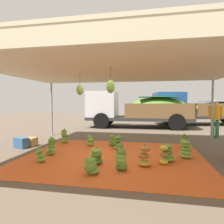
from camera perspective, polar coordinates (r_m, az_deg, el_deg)
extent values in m
plane|color=brown|center=(8.96, 3.84, -7.87)|extent=(40.00, 40.00, 0.00)
cube|color=#E05B23|center=(6.06, 0.37, -13.05)|extent=(5.39, 4.45, 0.01)
cylinder|color=#9EA0A5|center=(10.26, -17.50, 0.83)|extent=(0.10, 0.10, 2.65)
cylinder|color=#9EA0A5|center=(9.46, 27.62, 0.47)|extent=(0.10, 0.10, 2.65)
cube|color=beige|center=(5.92, 0.38, 12.74)|extent=(8.00, 7.00, 0.06)
cube|color=beige|center=(2.63, -14.27, 21.46)|extent=(8.00, 0.04, 0.28)
cylinder|color=#4C422D|center=(5.37, -0.43, 11.53)|extent=(0.01, 0.01, 0.35)
ellipsoid|color=#6B9E38|center=(5.33, -0.43, 7.54)|extent=(0.24, 0.24, 0.36)
cylinder|color=#4C422D|center=(6.77, -9.53, 9.68)|extent=(0.01, 0.01, 0.35)
ellipsoid|color=#6B9E38|center=(6.74, -9.50, 6.49)|extent=(0.24, 0.24, 0.36)
ellipsoid|color=gold|center=(5.25, 9.60, -14.69)|extent=(0.39, 0.39, 0.16)
ellipsoid|color=#996628|center=(5.22, 9.42, -12.65)|extent=(0.32, 0.32, 0.16)
ellipsoid|color=#996628|center=(5.15, 9.87, -10.68)|extent=(0.28, 0.28, 0.16)
cylinder|color=olive|center=(5.13, 9.64, -10.05)|extent=(0.04, 0.04, 0.12)
ellipsoid|color=#6B9E38|center=(7.46, -6.47, -9.42)|extent=(0.26, 0.26, 0.14)
ellipsoid|color=#518428|center=(7.46, -6.38, -8.74)|extent=(0.34, 0.34, 0.14)
ellipsoid|color=#75A83D|center=(7.42, -6.38, -8.12)|extent=(0.24, 0.24, 0.14)
ellipsoid|color=#60932D|center=(7.45, -6.54, -7.40)|extent=(0.28, 0.28, 0.14)
cylinder|color=olive|center=(7.43, -6.51, -6.97)|extent=(0.04, 0.04, 0.12)
ellipsoid|color=#6B9E38|center=(8.19, -13.84, -8.36)|extent=(0.35, 0.35, 0.15)
ellipsoid|color=#6B9E38|center=(8.16, -13.85, -7.70)|extent=(0.36, 0.36, 0.15)
ellipsoid|color=#477523|center=(8.16, -13.80, -6.98)|extent=(0.31, 0.31, 0.15)
ellipsoid|color=#75A83D|center=(8.14, -14.14, -6.29)|extent=(0.31, 0.31, 0.15)
ellipsoid|color=#6B9E38|center=(8.15, -14.07, -5.57)|extent=(0.32, 0.32, 0.15)
cylinder|color=olive|center=(8.12, -13.96, -5.17)|extent=(0.04, 0.04, 0.12)
ellipsoid|color=#60932D|center=(4.67, -5.68, -16.92)|extent=(0.38, 0.38, 0.16)
ellipsoid|color=#518428|center=(4.63, -6.29, -16.28)|extent=(0.38, 0.38, 0.16)
ellipsoid|color=#6B9E38|center=(4.65, -6.33, -15.43)|extent=(0.39, 0.39, 0.16)
ellipsoid|color=#6B9E38|center=(4.62, -6.28, -14.72)|extent=(0.28, 0.28, 0.16)
ellipsoid|color=#60932D|center=(4.59, -6.45, -14.04)|extent=(0.31, 0.31, 0.16)
cylinder|color=olive|center=(4.57, -6.07, -13.33)|extent=(0.04, 0.04, 0.12)
ellipsoid|color=#60932D|center=(5.82, -20.20, -13.17)|extent=(0.31, 0.31, 0.14)
ellipsoid|color=#6B9E38|center=(5.82, -20.50, -11.92)|extent=(0.29, 0.29, 0.14)
ellipsoid|color=#60932D|center=(5.74, -20.77, -10.87)|extent=(0.20, 0.20, 0.14)
cylinder|color=olive|center=(5.74, -20.47, -10.25)|extent=(0.04, 0.04, 0.12)
ellipsoid|color=#75A83D|center=(6.26, 21.05, -12.01)|extent=(0.43, 0.43, 0.14)
ellipsoid|color=#75A83D|center=(6.26, 21.14, -11.09)|extent=(0.32, 0.32, 0.14)
ellipsoid|color=#6B9E38|center=(6.25, 21.26, -10.19)|extent=(0.43, 0.43, 0.14)
ellipsoid|color=#60932D|center=(6.24, 20.96, -9.30)|extent=(0.36, 0.36, 0.14)
ellipsoid|color=#75A83D|center=(6.22, 20.91, -8.42)|extent=(0.38, 0.38, 0.14)
cylinder|color=olive|center=(6.19, 21.23, -7.92)|extent=(0.04, 0.04, 0.12)
ellipsoid|color=#477523|center=(5.36, -4.54, -14.32)|extent=(0.43, 0.43, 0.15)
ellipsoid|color=#518428|center=(5.34, -4.77, -13.37)|extent=(0.42, 0.42, 0.15)
ellipsoid|color=#477523|center=(5.29, -4.62, -12.51)|extent=(0.30, 0.30, 0.15)
ellipsoid|color=#75A83D|center=(5.30, -4.78, -11.46)|extent=(0.38, 0.38, 0.15)
cylinder|color=olive|center=(5.26, -4.55, -10.89)|extent=(0.04, 0.04, 0.12)
ellipsoid|color=#477523|center=(7.41, 0.05, -9.46)|extent=(0.25, 0.25, 0.15)
ellipsoid|color=#60932D|center=(7.41, 0.07, -8.72)|extent=(0.27, 0.27, 0.15)
ellipsoid|color=#477523|center=(7.40, 0.24, -7.99)|extent=(0.23, 0.23, 0.15)
ellipsoid|color=#60932D|center=(7.39, 0.02, -7.27)|extent=(0.29, 0.29, 0.15)
cylinder|color=olive|center=(7.35, 0.17, -6.85)|extent=(0.04, 0.04, 0.12)
ellipsoid|color=#518428|center=(7.45, 20.59, -9.47)|extent=(0.32, 0.32, 0.18)
ellipsoid|color=#6B9E38|center=(7.40, 20.82, -8.66)|extent=(0.24, 0.24, 0.18)
ellipsoid|color=#6B9E38|center=(7.38, 20.47, -7.78)|extent=(0.30, 0.30, 0.18)
ellipsoid|color=#477523|center=(7.39, 20.75, -6.88)|extent=(0.28, 0.28, 0.18)
cylinder|color=olive|center=(7.36, 20.63, -6.44)|extent=(0.04, 0.04, 0.12)
ellipsoid|color=#75A83D|center=(6.91, 1.80, -10.46)|extent=(0.42, 0.42, 0.13)
ellipsoid|color=#477523|center=(6.86, 2.05, -9.55)|extent=(0.40, 0.40, 0.13)
ellipsoid|color=#477523|center=(6.86, 1.75, -8.54)|extent=(0.36, 0.36, 0.13)
ellipsoid|color=#518428|center=(6.85, 1.87, -7.55)|extent=(0.35, 0.35, 0.13)
cylinder|color=olive|center=(6.82, 1.94, -7.09)|extent=(0.04, 0.04, 0.12)
ellipsoid|color=#75A83D|center=(5.94, 2.56, -12.64)|extent=(0.34, 0.34, 0.14)
ellipsoid|color=#6B9E38|center=(5.92, 2.51, -11.99)|extent=(0.35, 0.35, 0.14)
ellipsoid|color=#477523|center=(5.90, 2.54, -11.36)|extent=(0.35, 0.35, 0.14)
ellipsoid|color=#6B9E38|center=(5.90, 2.32, -10.67)|extent=(0.30, 0.30, 0.14)
ellipsoid|color=#477523|center=(5.89, 2.31, -10.01)|extent=(0.30, 0.30, 0.14)
cylinder|color=olive|center=(5.86, 2.46, -9.47)|extent=(0.04, 0.04, 0.12)
ellipsoid|color=#60932D|center=(5.77, 16.41, -13.24)|extent=(0.37, 0.37, 0.14)
ellipsoid|color=#75A83D|center=(5.79, 16.25, -12.24)|extent=(0.39, 0.39, 0.14)
ellipsoid|color=#518428|center=(5.75, 15.96, -11.42)|extent=(0.33, 0.33, 0.14)
ellipsoid|color=#518428|center=(5.73, 15.92, -10.54)|extent=(0.31, 0.31, 0.14)
ellipsoid|color=#6B9E38|center=(5.70, 16.08, -9.67)|extent=(0.29, 0.29, 0.14)
cylinder|color=olive|center=(5.69, 16.20, -9.07)|extent=(0.04, 0.04, 0.12)
ellipsoid|color=gold|center=(5.50, 15.05, -14.05)|extent=(0.34, 0.34, 0.14)
ellipsoid|color=#996628|center=(5.44, 15.21, -12.12)|extent=(0.31, 0.31, 0.14)
ellipsoid|color=gold|center=(5.35, 15.14, -10.22)|extent=(0.28, 0.28, 0.14)
cylinder|color=olive|center=(5.36, 15.17, -9.55)|extent=(0.04, 0.04, 0.12)
ellipsoid|color=#477523|center=(4.89, 2.88, -15.88)|extent=(0.39, 0.39, 0.18)
ellipsoid|color=#60932D|center=(4.89, 2.87, -14.84)|extent=(0.36, 0.36, 0.18)
ellipsoid|color=#75A83D|center=(4.82, 2.65, -14.02)|extent=(0.34, 0.34, 0.18)
ellipsoid|color=#6B9E38|center=(4.81, 2.69, -13.01)|extent=(0.30, 0.30, 0.18)
ellipsoid|color=#477523|center=(4.82, 2.83, -11.97)|extent=(0.26, 0.26, 0.18)
cylinder|color=olive|center=(4.78, 2.59, -11.34)|extent=(0.04, 0.04, 0.12)
ellipsoid|color=#518428|center=(6.48, -17.67, -11.36)|extent=(0.37, 0.37, 0.16)
ellipsoid|color=#6B9E38|center=(6.46, -17.54, -10.52)|extent=(0.36, 0.36, 0.16)
ellipsoid|color=#518428|center=(6.45, -17.53, -9.66)|extent=(0.35, 0.35, 0.16)
ellipsoid|color=#518428|center=(6.44, -17.54, -8.80)|extent=(0.28, 0.28, 0.16)
ellipsoid|color=#518428|center=(6.41, -17.43, -7.98)|extent=(0.29, 0.29, 0.16)
cylinder|color=olive|center=(6.40, -17.58, -7.45)|extent=(0.04, 0.04, 0.12)
cube|color=#2D2D2D|center=(12.93, 7.83, -1.89)|extent=(6.79, 2.31, 0.20)
cube|color=silver|center=(13.21, -2.76, 2.36)|extent=(1.92, 2.08, 1.70)
cube|color=#232D38|center=(13.45, -6.76, 3.80)|extent=(0.05, 1.79, 0.75)
cube|color=brown|center=(11.84, 13.87, 0.28)|extent=(4.19, 0.13, 0.90)
cube|color=brown|center=(13.99, 13.28, 0.68)|extent=(4.19, 0.13, 0.90)
cube|color=brown|center=(13.21, 22.49, 0.41)|extent=(0.11, 2.23, 0.90)
ellipsoid|color=#518428|center=(12.91, 13.56, 1.38)|extent=(3.71, 1.92, 1.30)
cube|color=#237533|center=(12.91, 13.60, 4.35)|extent=(2.54, 1.73, 0.04)
cylinder|color=black|center=(12.24, -3.18, -2.61)|extent=(1.00, 0.29, 1.00)
cylinder|color=black|center=(14.22, -1.32, -1.84)|extent=(1.00, 0.29, 1.00)
cylinder|color=black|center=(12.06, 18.63, -2.84)|extent=(1.00, 0.29, 1.00)
cylinder|color=black|center=(14.06, 17.39, -2.02)|extent=(1.00, 0.29, 1.00)
cube|color=#2D2D2D|center=(15.93, 25.24, -1.24)|extent=(7.44, 3.62, 0.20)
cube|color=#1E4C93|center=(14.96, 16.40, 2.31)|extent=(2.37, 2.45, 1.70)
cube|color=#232D38|center=(14.70, 12.64, 3.67)|extent=(0.37, 1.81, 0.75)
cube|color=brown|center=(17.50, 27.72, 0.85)|extent=(4.36, 0.92, 0.90)
ellipsoid|color=#60932D|center=(16.53, 29.53, 0.87)|extent=(4.19, 2.64, 0.99)
cube|color=#19569E|center=(16.52, 29.58, 2.66)|extent=(2.94, 2.22, 0.04)
cylinder|color=black|center=(14.05, 18.13, -2.04)|extent=(1.04, 0.47, 1.00)
cylinder|color=black|center=(16.05, 15.76, -1.41)|extent=(1.04, 0.47, 1.00)
cylinder|color=#337A4C|center=(10.25, 27.73, -4.38)|extent=(0.16, 0.16, 0.87)
cylinder|color=#337A4C|center=(10.31, 28.77, -4.37)|extent=(0.16, 0.16, 0.87)
cylinder|color=orange|center=(10.21, 28.35, -0.15)|extent=(0.40, 0.40, 0.65)
cylinder|color=orange|center=(10.13, 26.95, 0.07)|extent=(0.13, 0.13, 0.58)
cylinder|color=orange|center=(10.29, 29.75, 0.04)|extent=(0.13, 0.13, 0.58)
sphere|color=tan|center=(10.20, 28.42, 2.46)|extent=(0.23, 0.23, 0.23)
cube|color=#B78947|center=(8.03, -23.05, -8.16)|extent=(0.44, 0.41, 0.33)
cube|color=#335B8E|center=(7.86, -25.31, -8.26)|extent=(0.57, 0.44, 0.38)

